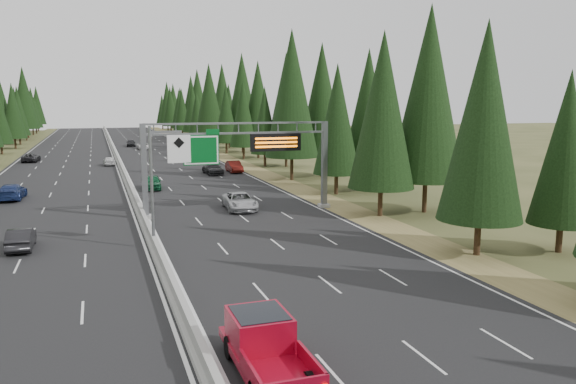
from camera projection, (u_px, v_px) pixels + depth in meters
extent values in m
cube|color=black|center=(119.00, 163.00, 88.16)|extent=(32.00, 260.00, 0.08)
cube|color=olive|center=(230.00, 160.00, 93.86)|extent=(3.60, 260.00, 0.06)
cube|color=gray|center=(119.00, 162.00, 88.13)|extent=(0.70, 260.00, 0.30)
cube|color=gray|center=(119.00, 160.00, 88.06)|extent=(0.30, 260.00, 0.60)
cube|color=slate|center=(144.00, 172.00, 45.62)|extent=(0.45, 0.45, 7.80)
cube|color=gray|center=(146.00, 217.00, 46.21)|extent=(0.90, 0.90, 0.30)
cube|color=slate|center=(324.00, 165.00, 50.70)|extent=(0.45, 0.45, 7.80)
cube|color=gray|center=(324.00, 205.00, 51.29)|extent=(0.90, 0.90, 0.30)
cube|color=slate|center=(238.00, 123.00, 47.55)|extent=(15.85, 0.35, 0.16)
cube|color=slate|center=(239.00, 133.00, 47.68)|extent=(15.85, 0.35, 0.16)
cube|color=#054C19|center=(201.00, 150.00, 46.61)|extent=(3.00, 0.10, 2.50)
cube|color=silver|center=(201.00, 150.00, 46.56)|extent=(2.85, 0.02, 2.35)
cube|color=#054C19|center=(213.00, 132.00, 46.70)|extent=(1.10, 0.10, 0.45)
cube|color=black|center=(276.00, 142.00, 48.57)|extent=(4.50, 0.40, 1.50)
cube|color=orange|center=(277.00, 138.00, 48.31)|extent=(3.80, 0.02, 0.18)
cube|color=orange|center=(277.00, 142.00, 48.36)|extent=(3.80, 0.02, 0.18)
cube|color=orange|center=(277.00, 147.00, 48.42)|extent=(3.80, 0.02, 0.18)
cylinder|color=slate|center=(152.00, 188.00, 36.15)|extent=(0.20, 0.20, 8.00)
cube|color=gray|center=(154.00, 247.00, 36.77)|extent=(0.50, 0.50, 0.20)
cube|color=slate|center=(166.00, 132.00, 35.90)|extent=(2.00, 0.15, 0.15)
cube|color=silver|center=(179.00, 149.00, 36.22)|extent=(1.50, 0.06, 1.80)
cylinder|color=black|center=(477.00, 238.00, 35.18)|extent=(0.40, 0.40, 2.32)
cone|color=black|center=(484.00, 121.00, 34.03)|extent=(5.23, 5.23, 12.19)
cylinder|color=black|center=(559.00, 238.00, 36.02)|extent=(0.40, 0.40, 1.86)
cone|color=black|center=(566.00, 148.00, 35.10)|extent=(4.18, 4.18, 9.75)
cylinder|color=black|center=(380.00, 202.00, 47.28)|extent=(0.40, 0.40, 2.46)
cone|color=black|center=(383.00, 110.00, 46.06)|extent=(5.54, 5.54, 12.93)
cylinder|color=black|center=(425.00, 196.00, 49.11)|extent=(0.40, 0.40, 2.84)
cone|color=black|center=(429.00, 93.00, 47.70)|extent=(6.39, 6.39, 14.92)
cylinder|color=black|center=(336.00, 184.00, 58.82)|extent=(0.40, 0.40, 2.17)
cone|color=black|center=(337.00, 119.00, 57.75)|extent=(4.88, 4.88, 11.38)
cylinder|color=black|center=(367.00, 179.00, 61.25)|extent=(0.40, 0.40, 2.44)
cone|color=black|center=(368.00, 109.00, 60.04)|extent=(5.50, 5.50, 12.83)
cylinder|color=black|center=(292.00, 169.00, 69.15)|extent=(0.40, 0.40, 2.93)
cone|color=black|center=(292.00, 93.00, 67.70)|extent=(6.58, 6.58, 15.36)
cylinder|color=black|center=(321.00, 166.00, 72.95)|extent=(0.40, 0.40, 2.73)
cone|color=black|center=(322.00, 99.00, 71.60)|extent=(6.15, 6.15, 14.35)
cylinder|color=black|center=(265.00, 160.00, 84.54)|extent=(0.40, 0.40, 1.90)
cone|color=black|center=(265.00, 120.00, 83.60)|extent=(4.29, 4.29, 10.00)
cylinder|color=black|center=(286.00, 158.00, 84.05)|extent=(0.40, 0.40, 2.69)
cone|color=black|center=(286.00, 101.00, 82.72)|extent=(6.05, 6.05, 14.12)
cylinder|color=black|center=(244.00, 153.00, 95.35)|extent=(0.40, 0.40, 2.11)
cone|color=black|center=(243.00, 114.00, 94.30)|extent=(4.75, 4.75, 11.08)
cylinder|color=black|center=(258.00, 150.00, 97.06)|extent=(0.40, 0.40, 2.65)
cone|color=black|center=(258.00, 102.00, 95.75)|extent=(5.97, 5.97, 13.94)
cylinder|color=black|center=(227.00, 148.00, 105.89)|extent=(0.40, 0.40, 2.05)
cone|color=black|center=(226.00, 114.00, 104.88)|extent=(4.61, 4.61, 10.75)
cylinder|color=black|center=(243.00, 144.00, 108.15)|extent=(0.40, 0.40, 3.01)
cone|color=black|center=(242.00, 95.00, 106.66)|extent=(6.77, 6.77, 15.80)
cylinder|color=black|center=(210.00, 142.00, 116.56)|extent=(0.40, 0.40, 2.80)
cone|color=black|center=(209.00, 99.00, 115.17)|extent=(6.30, 6.30, 14.70)
cylinder|color=black|center=(229.00, 143.00, 118.85)|extent=(0.40, 0.40, 2.15)
cone|color=black|center=(229.00, 111.00, 117.79)|extent=(4.83, 4.83, 11.27)
cylinder|color=black|center=(198.00, 140.00, 129.22)|extent=(0.40, 0.40, 1.94)
cone|color=black|center=(197.00, 113.00, 128.26)|extent=(4.36, 4.36, 10.17)
cylinder|color=black|center=(223.00, 137.00, 130.78)|extent=(0.40, 0.40, 2.94)
cone|color=black|center=(222.00, 97.00, 129.33)|extent=(6.61, 6.61, 15.41)
cylinder|color=black|center=(193.00, 136.00, 139.55)|extent=(0.40, 0.40, 2.28)
cone|color=black|center=(192.00, 107.00, 138.42)|extent=(5.14, 5.14, 11.99)
cylinder|color=black|center=(209.00, 135.00, 142.32)|extent=(0.40, 0.40, 2.84)
cone|color=black|center=(209.00, 99.00, 140.92)|extent=(6.40, 6.40, 14.92)
cylinder|color=black|center=(183.00, 134.00, 151.45)|extent=(0.40, 0.40, 2.13)
cone|color=black|center=(182.00, 109.00, 150.40)|extent=(4.78, 4.78, 11.16)
cylinder|color=black|center=(198.00, 132.00, 154.31)|extent=(0.40, 0.40, 2.97)
cone|color=black|center=(198.00, 98.00, 152.84)|extent=(6.68, 6.68, 15.60)
cylinder|color=black|center=(180.00, 132.00, 163.46)|extent=(0.40, 0.40, 2.12)
cone|color=black|center=(179.00, 109.00, 162.41)|extent=(4.78, 4.78, 11.15)
cylinder|color=black|center=(192.00, 130.00, 164.37)|extent=(0.40, 0.40, 2.76)
cone|color=black|center=(191.00, 101.00, 163.00)|extent=(6.22, 6.22, 14.51)
cylinder|color=black|center=(171.00, 130.00, 174.21)|extent=(0.40, 0.40, 2.30)
cone|color=black|center=(170.00, 106.00, 173.08)|extent=(5.17, 5.17, 12.06)
cylinder|color=black|center=(188.00, 130.00, 177.58)|extent=(0.40, 0.40, 1.92)
cone|color=black|center=(187.00, 111.00, 176.63)|extent=(4.32, 4.32, 10.09)
cylinder|color=black|center=(168.00, 127.00, 189.37)|extent=(0.40, 0.40, 2.63)
cone|color=black|center=(167.00, 102.00, 188.07)|extent=(5.91, 5.91, 13.80)
cylinder|color=black|center=(181.00, 127.00, 188.31)|extent=(0.40, 0.40, 2.33)
cone|color=black|center=(180.00, 106.00, 187.16)|extent=(5.25, 5.25, 12.25)
cylinder|color=black|center=(163.00, 127.00, 199.03)|extent=(0.40, 0.40, 1.97)
cone|color=black|center=(162.00, 109.00, 198.05)|extent=(4.42, 4.42, 10.32)
cylinder|color=black|center=(174.00, 125.00, 202.05)|extent=(0.40, 0.40, 2.60)
cone|color=black|center=(173.00, 103.00, 200.76)|extent=(5.85, 5.85, 13.64)
cylinder|color=black|center=(2.00, 149.00, 104.16)|extent=(0.40, 0.40, 1.93)
cylinder|color=black|center=(15.00, 144.00, 116.01)|extent=(0.40, 0.40, 2.17)
cone|color=black|center=(13.00, 111.00, 114.93)|extent=(4.89, 4.89, 11.40)
cylinder|color=black|center=(20.00, 140.00, 127.52)|extent=(0.40, 0.40, 2.12)
cone|color=black|center=(18.00, 111.00, 126.47)|extent=(4.76, 4.76, 11.11)
cylinder|color=black|center=(1.00, 139.00, 128.74)|extent=(0.40, 0.40, 2.62)
cylinder|color=black|center=(26.00, 135.00, 141.67)|extent=(0.40, 0.40, 2.95)
cone|color=black|center=(24.00, 98.00, 140.21)|extent=(6.64, 6.64, 15.49)
cylinder|color=black|center=(4.00, 136.00, 140.15)|extent=(0.40, 0.40, 2.46)
cone|color=black|center=(1.00, 105.00, 138.93)|extent=(5.53, 5.53, 12.91)
cylinder|color=black|center=(28.00, 133.00, 151.92)|extent=(0.40, 0.40, 2.67)
cone|color=black|center=(26.00, 102.00, 150.59)|extent=(6.01, 6.01, 14.01)
cylinder|color=black|center=(17.00, 135.00, 150.56)|extent=(0.40, 0.40, 1.88)
cone|color=black|center=(15.00, 113.00, 149.63)|extent=(4.24, 4.24, 9.89)
cylinder|color=black|center=(33.00, 131.00, 164.55)|extent=(0.40, 0.40, 2.25)
cone|color=black|center=(31.00, 107.00, 163.44)|extent=(5.05, 5.05, 11.79)
cylinder|color=black|center=(17.00, 132.00, 162.24)|extent=(0.40, 0.40, 2.23)
cone|color=black|center=(15.00, 107.00, 161.13)|extent=(5.01, 5.01, 11.69)
cylinder|color=black|center=(37.00, 131.00, 173.16)|extent=(0.40, 0.40, 1.81)
cone|color=black|center=(35.00, 112.00, 172.27)|extent=(4.07, 4.07, 9.49)
cylinder|color=black|center=(27.00, 130.00, 172.94)|extent=(0.40, 0.40, 2.13)
cone|color=black|center=(25.00, 108.00, 171.89)|extent=(4.79, 4.79, 11.19)
cylinder|color=black|center=(38.00, 128.00, 185.18)|extent=(0.40, 0.40, 2.37)
cone|color=black|center=(37.00, 105.00, 184.01)|extent=(5.32, 5.32, 12.42)
cylinder|color=black|center=(27.00, 128.00, 186.76)|extent=(0.40, 0.40, 2.04)
cone|color=black|center=(25.00, 109.00, 185.75)|extent=(4.59, 4.59, 10.70)
imported|color=#A9AAAE|center=(240.00, 201.00, 49.97)|extent=(2.81, 5.64, 1.54)
cylinder|color=black|center=(311.00, 384.00, 18.19)|extent=(0.32, 0.87, 0.87)
cylinder|color=black|center=(230.00, 347.00, 20.94)|extent=(0.32, 0.87, 0.87)
cylinder|color=black|center=(277.00, 341.00, 21.53)|extent=(0.32, 0.87, 0.87)
cube|color=maroon|center=(267.00, 360.00, 19.59)|extent=(2.17, 6.07, 0.32)
cube|color=maroon|center=(259.00, 328.00, 20.38)|extent=(2.06, 2.38, 1.19)
cube|color=black|center=(259.00, 320.00, 20.33)|extent=(1.84, 2.06, 0.60)
cube|color=maroon|center=(251.00, 375.00, 17.68)|extent=(0.11, 2.60, 0.65)
cube|color=maroon|center=(312.00, 365.00, 18.34)|extent=(0.11, 2.60, 0.65)
imported|color=#12502D|center=(152.00, 182.00, 61.74)|extent=(2.20, 4.71, 1.56)
imported|color=#54100C|center=(234.00, 167.00, 76.73)|extent=(1.68, 4.69, 1.54)
imported|color=black|center=(213.00, 169.00, 74.72)|extent=(2.33, 5.18, 1.47)
imported|color=silver|center=(144.00, 146.00, 113.96)|extent=(2.56, 5.07, 1.37)
imported|color=black|center=(131.00, 143.00, 121.42)|extent=(2.05, 4.65, 1.56)
imported|color=black|center=(21.00, 239.00, 36.50)|extent=(1.50, 4.29, 1.41)
imported|color=navy|center=(12.00, 192.00, 55.18)|extent=(2.48, 5.46, 1.55)
imported|color=silver|center=(109.00, 161.00, 85.09)|extent=(1.68, 4.01, 1.35)
imported|color=black|center=(31.00, 158.00, 90.08)|extent=(2.68, 5.14, 1.38)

